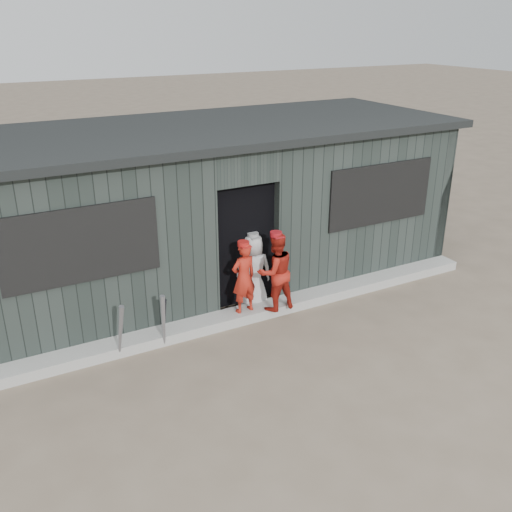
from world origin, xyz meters
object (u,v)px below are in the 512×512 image
bat_mid (163,322)px  player_grey_back (253,272)px  player_red_left (244,278)px  dugout (208,206)px  player_red_right (275,272)px  bat_left (120,332)px  bat_right (164,319)px

bat_mid → player_grey_back: (1.64, 0.51, 0.19)m
player_red_left → dugout: size_ratio=0.13×
player_grey_back → dugout: bearing=-78.1°
player_red_right → dugout: dugout is taller
player_red_left → dugout: (0.20, 1.70, 0.59)m
player_red_left → player_red_right: player_red_right is taller
bat_left → bat_right: bat_left is taller
bat_right → player_red_right: size_ratio=0.63×
bat_mid → bat_left: bearing=-177.4°
bat_right → dugout: size_ratio=0.09×
player_grey_back → bat_left: bearing=20.7°
bat_mid → player_red_left: player_red_left is taller
player_red_left → player_red_right: bearing=155.7°
dugout → bat_left: bearing=-137.6°
player_red_right → bat_mid: bearing=1.8°
bat_left → bat_mid: (0.60, 0.03, -0.01)m
player_red_right → bat_left: bearing=1.9°
bat_mid → bat_right: bearing=69.7°
player_red_right → player_grey_back: size_ratio=0.99×
player_red_left → player_red_right: size_ratio=0.91×
dugout → bat_mid: bearing=-128.6°
bat_right → bat_mid: bearing=-110.3°
player_red_left → player_red_right: 0.48m
bat_mid → player_grey_back: size_ratio=0.69×
player_red_left → player_grey_back: player_red_left is taller
bat_left → dugout: bearing=42.4°
bat_right → player_grey_back: player_grey_back is taller
bat_right → dugout: dugout is taller
player_red_right → dugout: bearing=-82.5°
player_red_left → bat_left: bearing=0.4°
bat_mid → dugout: (1.52, 1.90, 0.87)m
bat_left → player_grey_back: (2.23, 0.53, 0.18)m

